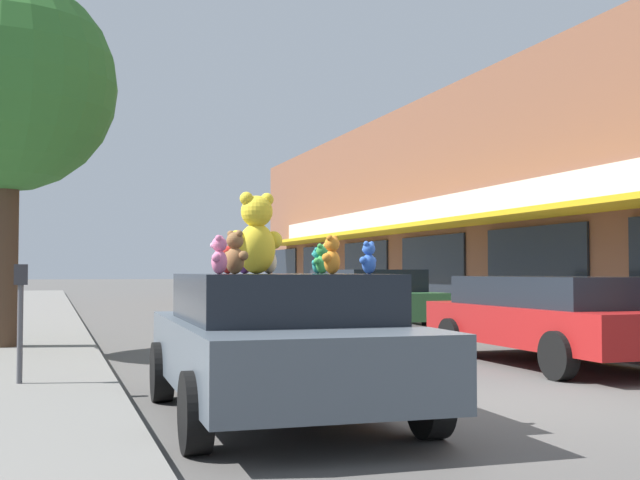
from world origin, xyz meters
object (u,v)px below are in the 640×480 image
Objects in this scene: teddy_bear_brown at (235,253)px; teddy_bear_pink at (219,255)px; teddy_bear_green at (322,259)px; parked_car_far_right at (366,297)px; teddy_bear_cream at (269,256)px; street_tree at (6,85)px; teddy_bear_purple at (245,256)px; teddy_bear_red at (228,260)px; teddy_bear_teal at (317,261)px; parking_meter at (20,307)px; teddy_bear_giant at (256,235)px; teddy_bear_blue at (369,258)px; parked_car_far_center at (555,315)px; plush_art_car at (279,340)px; teddy_bear_orange at (332,255)px.

teddy_bear_brown is 1.16× the size of teddy_bear_pink.
teddy_bear_pink is at bearing 103.40° from teddy_bear_brown.
parked_car_far_right is (4.18, 9.19, -0.72)m from teddy_bear_green.
teddy_bear_cream is 0.06× the size of street_tree.
teddy_bear_red is at bearing -78.09° from teddy_bear_purple.
teddy_bear_pink reaches higher than teddy_bear_teal.
teddy_bear_red is 0.05× the size of street_tree.
parking_meter is (-1.65, 2.49, -0.52)m from teddy_bear_pink.
teddy_bear_giant is at bearing 77.49° from teddy_bear_purple.
teddy_bear_blue reaches higher than parked_car_far_right.
teddy_bear_purple is 0.06× the size of street_tree.
teddy_bear_teal is 1.75m from teddy_bear_brown.
teddy_bear_red is at bearing -119.23° from parked_car_far_right.
teddy_bear_green is at bearing -114.43° from parked_car_far_right.
teddy_bear_blue is 1.32m from teddy_bear_cream.
teddy_bear_cream is 5.35m from parked_car_far_center.
teddy_bear_cream is 7.19m from street_tree.
teddy_bear_blue is at bearing -141.68° from parked_car_far_center.
plush_art_car is 10.84× the size of teddy_bear_cream.
teddy_bear_cream is at bearing -143.44° from teddy_bear_giant.
plush_art_car is at bearing -81.58° from teddy_bear_orange.
teddy_bear_green is 0.07× the size of parked_car_far_center.
teddy_bear_teal is 1.98m from teddy_bear_pink.
teddy_bear_blue is 1.65m from teddy_bear_red.
teddy_bear_giant is at bearing -15.52° from teddy_bear_teal.
parked_car_far_center is (5.07, 2.16, -0.78)m from teddy_bear_purple.
teddy_bear_pink is 1.25m from teddy_bear_cream.
parked_car_far_right is at bearing 90.00° from parked_car_far_center.
street_tree is 5.67m from parking_meter.
teddy_bear_purple is at bearing -57.07° from teddy_bear_cream.
teddy_bear_giant is at bearing -37.49° from parking_meter.
teddy_bear_giant is 2.22× the size of teddy_bear_orange.
teddy_bear_pink reaches higher than parking_meter.
teddy_bear_red is (-0.14, 0.15, -0.03)m from teddy_bear_purple.
teddy_bear_purple is 1.01× the size of teddy_bear_orange.
teddy_bear_blue is at bearing -43.81° from plush_art_car.
street_tree reaches higher than teddy_bear_red.
teddy_bear_red is at bearing -37.98° from teddy_bear_brown.
teddy_bear_green reaches higher than teddy_bear_red.
teddy_bear_purple is (-0.20, 0.54, 0.78)m from plush_art_car.
teddy_bear_red is at bearing -73.43° from teddy_bear_giant.
teddy_bear_orange is at bearing 115.68° from teddy_bear_red.
plush_art_car is 14.11× the size of teddy_bear_blue.
parked_car_far_center is at bearing 147.98° from teddy_bear_cream.
teddy_bear_teal reaches higher than parked_car_far_center.
plush_art_car is 3.21× the size of parking_meter.
teddy_bear_orange reaches higher than teddy_bear_teal.
teddy_bear_orange is 0.08× the size of parked_car_far_right.
teddy_bear_purple is 0.08× the size of parked_car_far_right.
teddy_bear_cream is at bearing 167.48° from teddy_bear_pink.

